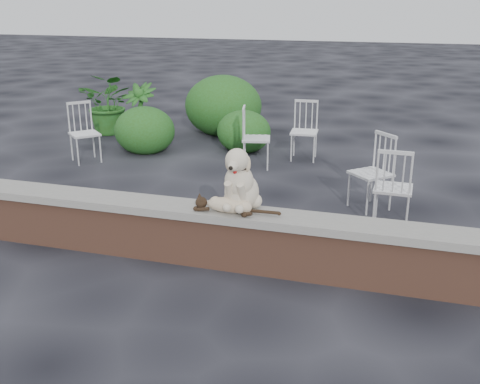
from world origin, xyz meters
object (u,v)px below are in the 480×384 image
(cat, at_px, (229,204))
(chair_e, at_px, (256,138))
(chair_c, at_px, (393,187))
(chair_d, at_px, (371,172))
(potted_plant_b, at_px, (140,116))
(chair_b, at_px, (304,131))
(chair_a, at_px, (85,133))
(potted_plant_a, at_px, (110,104))
(dog, at_px, (242,177))

(cat, distance_m, chair_e, 3.46)
(chair_c, bearing_deg, chair_d, -58.85)
(chair_d, relative_size, potted_plant_b, 0.84)
(chair_b, distance_m, potted_plant_b, 2.87)
(chair_a, relative_size, chair_e, 1.00)
(chair_a, distance_m, chair_e, 2.73)
(potted_plant_b, bearing_deg, chair_e, -14.92)
(chair_e, xyz_separation_m, potted_plant_a, (-3.27, 1.40, 0.11))
(chair_b, height_order, potted_plant_b, potted_plant_b)
(cat, bearing_deg, potted_plant_b, 128.39)
(cat, height_order, potted_plant_a, potted_plant_a)
(cat, height_order, chair_d, chair_d)
(potted_plant_a, bearing_deg, cat, -50.76)
(chair_a, xyz_separation_m, chair_e, (2.69, 0.47, 0.00))
(chair_b, bearing_deg, chair_e, -138.37)
(chair_e, xyz_separation_m, potted_plant_b, (-2.25, 0.60, 0.09))
(chair_e, height_order, potted_plant_a, potted_plant_a)
(chair_d, relative_size, chair_e, 1.00)
(chair_c, height_order, potted_plant_b, potted_plant_b)
(chair_b, bearing_deg, chair_a, -165.84)
(dog, relative_size, cat, 0.65)
(chair_c, bearing_deg, chair_b, -57.79)
(chair_e, bearing_deg, dog, 179.29)
(chair_e, distance_m, potted_plant_a, 3.56)
(chair_d, height_order, potted_plant_a, potted_plant_a)
(chair_c, relative_size, potted_plant_b, 0.84)
(chair_b, height_order, chair_e, same)
(cat, relative_size, chair_b, 1.04)
(dog, xyz_separation_m, chair_b, (-0.10, 3.89, -0.43))
(cat, relative_size, chair_d, 1.04)
(chair_a, xyz_separation_m, potted_plant_a, (-0.58, 1.87, 0.11))
(dog, height_order, chair_e, dog)
(potted_plant_b, bearing_deg, chair_d, -25.41)
(dog, bearing_deg, chair_a, 143.39)
(potted_plant_a, bearing_deg, chair_b, -10.87)
(cat, xyz_separation_m, potted_plant_a, (-3.91, 4.79, -0.08))
(cat, relative_size, chair_a, 1.04)
(cat, distance_m, chair_d, 2.38)
(chair_a, xyz_separation_m, chair_c, (4.79, -1.36, 0.00))
(chair_d, bearing_deg, chair_c, -14.12)
(dog, bearing_deg, potted_plant_b, 130.19)
(potted_plant_a, relative_size, potted_plant_b, 1.04)
(chair_e, bearing_deg, cat, 177.45)
(dog, distance_m, chair_d, 2.24)
(chair_e, bearing_deg, potted_plant_a, 53.60)
(dog, distance_m, potted_plant_a, 6.13)
(chair_d, distance_m, potted_plant_a, 5.77)
(potted_plant_a, bearing_deg, chair_c, -31.01)
(chair_a, height_order, chair_c, same)
(chair_e, distance_m, potted_plant_b, 2.33)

